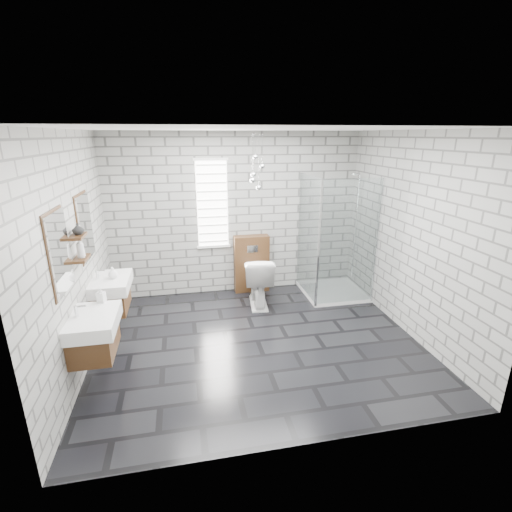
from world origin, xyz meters
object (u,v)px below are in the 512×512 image
object	(u,v)px
vanity_left	(90,324)
vanity_right	(108,285)
cistern_panel	(251,264)
toilet	(258,280)
shower_enclosure	(331,269)

from	to	relation	value
vanity_left	vanity_right	xyz separation A→B (m)	(0.00, 1.07, 0.00)
vanity_left	cistern_panel	world-z (taller)	vanity_left
cistern_panel	toilet	distance (m)	0.57
cistern_panel	toilet	xyz separation A→B (m)	(-0.00, -0.56, -0.09)
vanity_right	vanity_left	bearing A→B (deg)	-90.00
shower_enclosure	toilet	xyz separation A→B (m)	(-1.26, -0.05, -0.09)
vanity_right	cistern_panel	world-z (taller)	vanity_right
vanity_left	toilet	world-z (taller)	vanity_left
vanity_right	shower_enclosure	distance (m)	3.48
vanity_left	shower_enclosure	distance (m)	3.83
vanity_right	shower_enclosure	world-z (taller)	shower_enclosure
vanity_left	cistern_panel	size ratio (longest dim) A/B	1.57
vanity_right	toilet	xyz separation A→B (m)	(2.14, 0.62, -0.35)
vanity_right	toilet	bearing A→B (deg)	16.01
vanity_right	toilet	world-z (taller)	vanity_right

